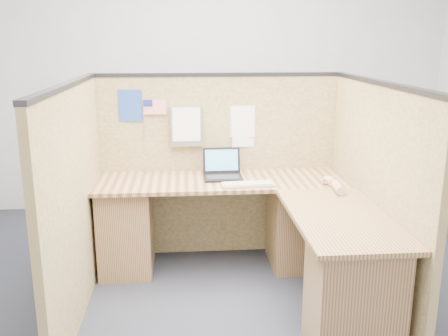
{
  "coord_description": "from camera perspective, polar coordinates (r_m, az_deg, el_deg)",
  "views": [
    {
      "loc": [
        -0.29,
        -3.05,
        1.79
      ],
      "look_at": [
        0.01,
        0.5,
        0.87
      ],
      "focal_mm": 40.0,
      "sensor_mm": 36.0,
      "label": 1
    }
  ],
  "objects": [
    {
      "name": "floor",
      "position": [
        3.55,
        0.61,
        -15.8
      ],
      "size": [
        5.0,
        5.0,
        0.0
      ],
      "primitive_type": "plane",
      "color": "black",
      "rests_on": "ground"
    },
    {
      "name": "wall_back",
      "position": [
        5.32,
        -1.64,
        10.3
      ],
      "size": [
        5.0,
        0.0,
        5.0
      ],
      "primitive_type": "plane",
      "rotation": [
        1.57,
        0.0,
        0.0
      ],
      "color": "#A7AAAC",
      "rests_on": "floor"
    },
    {
      "name": "wall_front",
      "position": [
        0.93,
        14.01,
        -10.59
      ],
      "size": [
        5.0,
        0.0,
        5.0
      ],
      "primitive_type": "plane",
      "rotation": [
        -1.57,
        0.0,
        0.0
      ],
      "color": "#A7AAAC",
      "rests_on": "floor"
    },
    {
      "name": "cubicle_partitions",
      "position": [
        3.63,
        0.01,
        -1.82
      ],
      "size": [
        2.06,
        1.83,
        1.53
      ],
      "color": "brown",
      "rests_on": "floor"
    },
    {
      "name": "l_desk",
      "position": [
        3.64,
        3.11,
        -8.05
      ],
      "size": [
        1.95,
        1.75,
        0.73
      ],
      "color": "brown",
      "rests_on": "floor"
    },
    {
      "name": "laptop",
      "position": [
        3.95,
        -0.17,
        -0.25
      ],
      "size": [
        0.3,
        0.29,
        0.22
      ],
      "rotation": [
        0.0,
        0.0,
        0.02
      ],
      "color": "black",
      "rests_on": "l_desk"
    },
    {
      "name": "keyboard",
      "position": [
        3.71,
        2.78,
        -1.89
      ],
      "size": [
        0.4,
        0.16,
        0.03
      ],
      "rotation": [
        0.0,
        0.0,
        0.07
      ],
      "color": "gray",
      "rests_on": "l_desk"
    },
    {
      "name": "mouse",
      "position": [
        3.83,
        11.9,
        -1.56
      ],
      "size": [
        0.1,
        0.07,
        0.04
      ],
      "primitive_type": "ellipsoid",
      "rotation": [
        0.0,
        0.0,
        -0.18
      ],
      "color": "silver",
      "rests_on": "l_desk"
    },
    {
      "name": "hand_forearm",
      "position": [
        3.72,
        12.57,
        -1.88
      ],
      "size": [
        0.1,
        0.34,
        0.07
      ],
      "color": "tan",
      "rests_on": "l_desk"
    },
    {
      "name": "blue_poster",
      "position": [
        4.07,
        -10.67,
        7.01
      ],
      "size": [
        0.19,
        0.01,
        0.25
      ],
      "primitive_type": "cube",
      "rotation": [
        0.0,
        0.0,
        -0.01
      ],
      "color": "#21419B",
      "rests_on": "cubicle_partitions"
    },
    {
      "name": "american_flag",
      "position": [
        4.05,
        -8.19,
        6.77
      ],
      "size": [
        0.18,
        0.01,
        0.32
      ],
      "color": "olive",
      "rests_on": "cubicle_partitions"
    },
    {
      "name": "file_holder",
      "position": [
        4.05,
        -4.33,
        4.79
      ],
      "size": [
        0.25,
        0.05,
        0.32
      ],
      "color": "slate",
      "rests_on": "cubicle_partitions"
    },
    {
      "name": "paper_left",
      "position": [
        4.1,
        2.13,
        5.33
      ],
      "size": [
        0.2,
        0.01,
        0.26
      ],
      "primitive_type": "cube",
      "rotation": [
        0.0,
        0.0,
        -0.01
      ],
      "color": "white",
      "rests_on": "cubicle_partitions"
    },
    {
      "name": "paper_right",
      "position": [
        4.11,
        2.49,
        4.41
      ],
      "size": [
        0.23,
        0.03,
        0.29
      ],
      "primitive_type": "cube",
      "rotation": [
        0.0,
        0.0,
        0.11
      ],
      "color": "white",
      "rests_on": "cubicle_partitions"
    }
  ]
}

